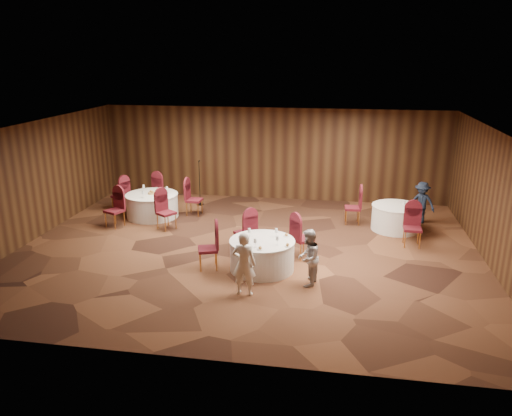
% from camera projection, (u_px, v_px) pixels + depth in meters
% --- Properties ---
extents(ground, '(12.00, 12.00, 0.00)m').
position_uv_depth(ground, '(247.00, 249.00, 13.19)').
color(ground, black).
rests_on(ground, ground).
extents(room_shell, '(12.00, 12.00, 12.00)m').
position_uv_depth(room_shell, '(247.00, 177.00, 12.60)').
color(room_shell, silver).
rests_on(room_shell, ground).
extents(table_main, '(1.56, 1.56, 0.74)m').
position_uv_depth(table_main, '(262.00, 255.00, 11.87)').
color(table_main, silver).
rests_on(table_main, ground).
extents(table_left, '(1.64, 1.64, 0.74)m').
position_uv_depth(table_left, '(152.00, 205.00, 15.75)').
color(table_left, silver).
rests_on(table_left, ground).
extents(table_right, '(1.41, 1.41, 0.74)m').
position_uv_depth(table_right, '(396.00, 217.00, 14.57)').
color(table_right, silver).
rests_on(table_right, ground).
extents(chairs_main, '(2.87, 1.96, 1.00)m').
position_uv_depth(chairs_main, '(253.00, 240.00, 12.48)').
color(chairs_main, '#3A0B11').
rests_on(chairs_main, ground).
extents(chairs_left, '(3.13, 3.04, 1.00)m').
position_uv_depth(chairs_left, '(152.00, 201.00, 15.71)').
color(chairs_left, '#3A0B11').
rests_on(chairs_left, ground).
extents(chairs_right, '(2.08, 2.17, 1.00)m').
position_uv_depth(chairs_right, '(381.00, 217.00, 14.18)').
color(chairs_right, '#3A0B11').
rests_on(chairs_right, ground).
extents(tabletop_main, '(1.13, 1.09, 0.22)m').
position_uv_depth(tabletop_main, '(268.00, 238.00, 11.59)').
color(tabletop_main, silver).
rests_on(tabletop_main, table_main).
extents(tabletop_left, '(0.89, 0.80, 0.22)m').
position_uv_depth(tabletop_left, '(151.00, 192.00, 15.62)').
color(tabletop_left, silver).
rests_on(tabletop_left, table_left).
extents(tabletop_right, '(0.08, 0.08, 0.22)m').
position_uv_depth(tabletop_right, '(404.00, 203.00, 14.16)').
color(tabletop_right, silver).
rests_on(tabletop_right, table_right).
extents(mic_stand, '(0.24, 0.24, 1.54)m').
position_uv_depth(mic_stand, '(200.00, 192.00, 16.98)').
color(mic_stand, black).
rests_on(mic_stand, ground).
extents(woman_a, '(0.54, 0.37, 1.41)m').
position_uv_depth(woman_a, '(244.00, 264.00, 10.54)').
color(woman_a, white).
rests_on(woman_a, ground).
extents(woman_b, '(0.60, 0.71, 1.30)m').
position_uv_depth(woman_b, '(308.00, 258.00, 10.99)').
color(woman_b, '#B2B2B7').
rests_on(woman_b, ground).
extents(man_c, '(0.95, 0.80, 1.28)m').
position_uv_depth(man_c, '(422.00, 202.00, 15.11)').
color(man_c, black).
rests_on(man_c, ground).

